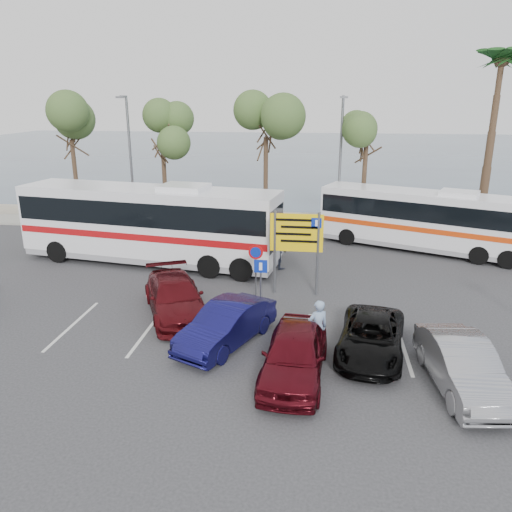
# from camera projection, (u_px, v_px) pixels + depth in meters

# --- Properties ---
(ground) EXTENTS (120.00, 120.00, 0.00)m
(ground) POSITION_uv_depth(u_px,v_px,m) (263.00, 324.00, 18.53)
(ground) COLOR #2E2E30
(ground) RESTS_ON ground
(kerb_strip) EXTENTS (44.00, 2.40, 0.15)m
(kerb_strip) POSITION_uv_depth(u_px,v_px,m) (289.00, 228.00, 31.73)
(kerb_strip) COLOR gray
(kerb_strip) RESTS_ON ground
(seawall) EXTENTS (48.00, 0.80, 0.60)m
(seawall) POSITION_uv_depth(u_px,v_px,m) (291.00, 218.00, 33.56)
(seawall) COLOR gray
(seawall) RESTS_ON ground
(sea) EXTENTS (140.00, 140.00, 0.00)m
(sea) POSITION_uv_depth(u_px,v_px,m) (309.00, 153.00, 75.21)
(sea) COLOR #39485C
(sea) RESTS_ON ground
(tree_far_left) EXTENTS (3.20, 3.20, 7.60)m
(tree_far_left) POSITION_uv_depth(u_px,v_px,m) (70.00, 126.00, 31.56)
(tree_far_left) COLOR #382619
(tree_far_left) RESTS_ON kerb_strip
(tree_left) EXTENTS (3.20, 3.20, 7.20)m
(tree_left) POSITION_uv_depth(u_px,v_px,m) (162.00, 132.00, 30.92)
(tree_left) COLOR #382619
(tree_left) RESTS_ON kerb_strip
(tree_mid) EXTENTS (3.20, 3.20, 8.00)m
(tree_mid) POSITION_uv_depth(u_px,v_px,m) (266.00, 122.00, 29.92)
(tree_mid) COLOR #382619
(tree_mid) RESTS_ON kerb_strip
(tree_right) EXTENTS (3.20, 3.20, 7.40)m
(tree_right) POSITION_uv_depth(u_px,v_px,m) (367.00, 131.00, 29.33)
(tree_right) COLOR #382619
(tree_right) RESTS_ON kerb_strip
(palm_tree) EXTENTS (4.80, 4.80, 11.20)m
(palm_tree) POSITION_uv_depth(u_px,v_px,m) (502.00, 62.00, 27.34)
(palm_tree) COLOR #382619
(palm_tree) RESTS_ON kerb_strip
(street_lamp_left) EXTENTS (0.45, 1.15, 8.01)m
(street_lamp_left) POSITION_uv_depth(u_px,v_px,m) (130.00, 155.00, 31.14)
(street_lamp_left) COLOR slate
(street_lamp_left) RESTS_ON kerb_strip
(street_lamp_right) EXTENTS (0.45, 1.15, 8.01)m
(street_lamp_right) POSITION_uv_depth(u_px,v_px,m) (340.00, 158.00, 29.54)
(street_lamp_right) COLOR slate
(street_lamp_right) RESTS_ON kerb_strip
(direction_sign) EXTENTS (2.20, 0.12, 3.60)m
(direction_sign) POSITION_uv_depth(u_px,v_px,m) (297.00, 239.00, 20.69)
(direction_sign) COLOR slate
(direction_sign) RESTS_ON ground
(sign_no_stop) EXTENTS (0.60, 0.08, 2.35)m
(sign_no_stop) POSITION_uv_depth(u_px,v_px,m) (256.00, 263.00, 20.38)
(sign_no_stop) COLOR slate
(sign_no_stop) RESTS_ON ground
(sign_parking) EXTENTS (0.50, 0.07, 2.25)m
(sign_parking) POSITION_uv_depth(u_px,v_px,m) (261.00, 279.00, 18.86)
(sign_parking) COLOR slate
(sign_parking) RESTS_ON ground
(lane_markings) EXTENTS (12.02, 4.20, 0.01)m
(lane_markings) POSITION_uv_depth(u_px,v_px,m) (228.00, 334.00, 17.73)
(lane_markings) COLOR silver
(lane_markings) RESTS_ON ground
(coach_bus_left) EXTENTS (13.37, 4.76, 4.08)m
(coach_bus_left) POSITION_uv_depth(u_px,v_px,m) (149.00, 226.00, 24.90)
(coach_bus_left) COLOR white
(coach_bus_left) RESTS_ON ground
(coach_bus_right) EXTENTS (11.08, 6.42, 3.44)m
(coach_bus_right) POSITION_uv_depth(u_px,v_px,m) (423.00, 222.00, 27.04)
(coach_bus_right) COLOR white
(coach_bus_right) RESTS_ON ground
(car_blue) EXTENTS (3.13, 4.55, 1.42)m
(car_blue) POSITION_uv_depth(u_px,v_px,m) (227.00, 325.00, 16.86)
(car_blue) COLOR #100F48
(car_blue) RESTS_ON ground
(car_maroon) EXTENTS (3.92, 5.35, 1.44)m
(car_maroon) POSITION_uv_depth(u_px,v_px,m) (175.00, 297.00, 19.15)
(car_maroon) COLOR #500D12
(car_maroon) RESTS_ON ground
(car_red) EXTENTS (2.09, 4.59, 1.53)m
(car_red) POSITION_uv_depth(u_px,v_px,m) (294.00, 354.00, 14.83)
(car_red) COLOR #4E0B13
(car_red) RESTS_ON ground
(suv_black) EXTENTS (2.69, 4.66, 1.22)m
(suv_black) POSITION_uv_depth(u_px,v_px,m) (371.00, 337.00, 16.22)
(suv_black) COLOR black
(suv_black) RESTS_ON ground
(car_silver_b) EXTENTS (2.07, 4.57, 1.45)m
(car_silver_b) POSITION_uv_depth(u_px,v_px,m) (462.00, 366.00, 14.25)
(car_silver_b) COLOR gray
(car_silver_b) RESTS_ON ground
(pedestrian_near) EXTENTS (0.82, 0.71, 1.89)m
(pedestrian_near) POSITION_uv_depth(u_px,v_px,m) (318.00, 328.00, 16.11)
(pedestrian_near) COLOR #7F99B9
(pedestrian_near) RESTS_ON ground
(pedestrian_far) EXTENTS (1.07, 1.09, 1.77)m
(pedestrian_far) POSITION_uv_depth(u_px,v_px,m) (279.00, 251.00, 24.40)
(pedestrian_far) COLOR #2D3244
(pedestrian_far) RESTS_ON ground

